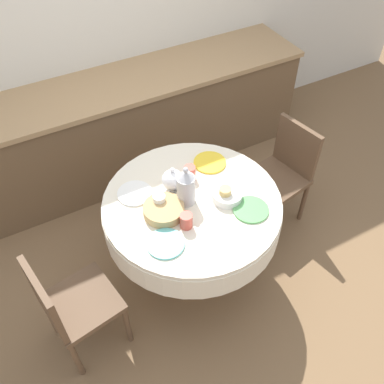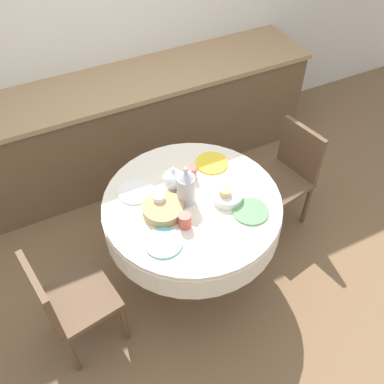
{
  "view_description": "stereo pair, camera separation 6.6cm",
  "coord_description": "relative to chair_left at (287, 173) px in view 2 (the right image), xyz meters",
  "views": [
    {
      "loc": [
        -0.85,
        -1.57,
        2.72
      ],
      "look_at": [
        0.0,
        0.0,
        0.84
      ],
      "focal_mm": 40.0,
      "sensor_mm": 36.0,
      "label": 1
    },
    {
      "loc": [
        -0.79,
        -1.6,
        2.72
      ],
      "look_at": [
        0.0,
        0.0,
        0.84
      ],
      "focal_mm": 40.0,
      "sensor_mm": 36.0,
      "label": 2
    }
  ],
  "objects": [
    {
      "name": "plate_near_right",
      "position": [
        -0.61,
        -0.41,
        0.29
      ],
      "size": [
        0.22,
        0.22,
        0.01
      ],
      "primitive_type": "cylinder",
      "color": "#5BA85B",
      "rests_on": "dining_table"
    },
    {
      "name": "cup_near_left",
      "position": [
        -1.01,
        -0.33,
        0.33
      ],
      "size": [
        0.07,
        0.07,
        0.1
      ],
      "primitive_type": "cylinder",
      "color": "#CC4C3D",
      "rests_on": "dining_table"
    },
    {
      "name": "chair_left",
      "position": [
        0.0,
        0.0,
        0.0
      ],
      "size": [
        0.47,
        0.47,
        0.85
      ],
      "rotation": [
        0.0,
        0.0,
        -4.52
      ],
      "color": "brown",
      "rests_on": "ground_plane"
    },
    {
      "name": "cup_far_left",
      "position": [
        -1.08,
        -0.12,
        0.33
      ],
      "size": [
        0.07,
        0.07,
        0.1
      ],
      "primitive_type": "cylinder",
      "color": "white",
      "rests_on": "dining_table"
    },
    {
      "name": "chair_right",
      "position": [
        -1.77,
        -0.32,
        0.0
      ],
      "size": [
        0.46,
        0.46,
        0.85
      ],
      "rotation": [
        0.0,
        0.0,
        -1.4
      ],
      "color": "brown",
      "rests_on": "ground_plane"
    },
    {
      "name": "ground_plane",
      "position": [
        -0.88,
        -0.17,
        -0.48
      ],
      "size": [
        12.0,
        12.0,
        0.0
      ],
      "primitive_type": "plane",
      "color": "brown"
    },
    {
      "name": "teapot",
      "position": [
        -0.94,
        -0.03,
        0.36
      ],
      "size": [
        0.19,
        0.14,
        0.18
      ],
      "color": "white",
      "rests_on": "dining_table"
    },
    {
      "name": "coffee_carafe",
      "position": [
        -0.92,
        -0.16,
        0.41
      ],
      "size": [
        0.11,
        0.11,
        0.28
      ],
      "color": "#B2B2B7",
      "rests_on": "dining_table"
    },
    {
      "name": "kitchen_counter",
      "position": [
        -0.88,
        1.1,
        -0.03
      ],
      "size": [
        3.24,
        0.64,
        0.89
      ],
      "color": "brown",
      "rests_on": "ground_plane"
    },
    {
      "name": "fruit_bowl",
      "position": [
        -0.68,
        -0.26,
        0.31
      ],
      "size": [
        0.19,
        0.19,
        0.05
      ],
      "primitive_type": "cylinder",
      "color": "silver",
      "rests_on": "dining_table"
    },
    {
      "name": "cup_near_right",
      "position": [
        -0.7,
        -0.26,
        0.33
      ],
      "size": [
        0.07,
        0.07,
        0.1
      ],
      "primitive_type": "cylinder",
      "color": "#DBB766",
      "rests_on": "dining_table"
    },
    {
      "name": "plate_near_left",
      "position": [
        -1.17,
        -0.4,
        0.29
      ],
      "size": [
        0.22,
        0.22,
        0.01
      ],
      "primitive_type": "cylinder",
      "color": "#60BCB7",
      "rests_on": "dining_table"
    },
    {
      "name": "plate_far_left",
      "position": [
        -1.17,
        0.05,
        0.29
      ],
      "size": [
        0.22,
        0.22,
        0.01
      ],
      "primitive_type": "cylinder",
      "color": "white",
      "rests_on": "dining_table"
    },
    {
      "name": "dining_table",
      "position": [
        -0.88,
        -0.17,
        0.15
      ],
      "size": [
        1.13,
        1.13,
        0.76
      ],
      "color": "brown",
      "rests_on": "ground_plane"
    },
    {
      "name": "plate_far_right",
      "position": [
        -0.61,
        0.07,
        0.29
      ],
      "size": [
        0.22,
        0.22,
        0.01
      ],
      "primitive_type": "cylinder",
      "color": "yellow",
      "rests_on": "dining_table"
    },
    {
      "name": "wall_back",
      "position": [
        -0.88,
        1.44,
        0.82
      ],
      "size": [
        7.0,
        0.05,
        2.6
      ],
      "color": "silver",
      "rests_on": "ground_plane"
    },
    {
      "name": "cup_far_right",
      "position": [
        -0.8,
        0.01,
        0.33
      ],
      "size": [
        0.07,
        0.07,
        0.1
      ],
      "primitive_type": "cylinder",
      "color": "#CC4C3D",
      "rests_on": "dining_table"
    },
    {
      "name": "bread_basket",
      "position": [
        -1.08,
        -0.18,
        0.31
      ],
      "size": [
        0.25,
        0.25,
        0.06
      ],
      "primitive_type": "cylinder",
      "color": "tan",
      "rests_on": "dining_table"
    }
  ]
}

